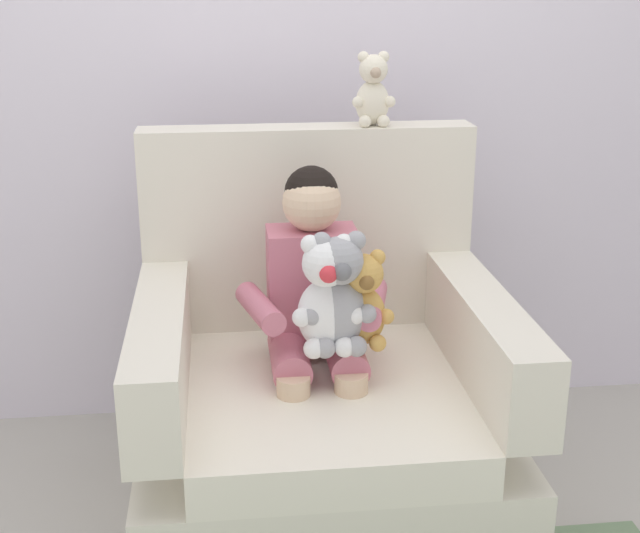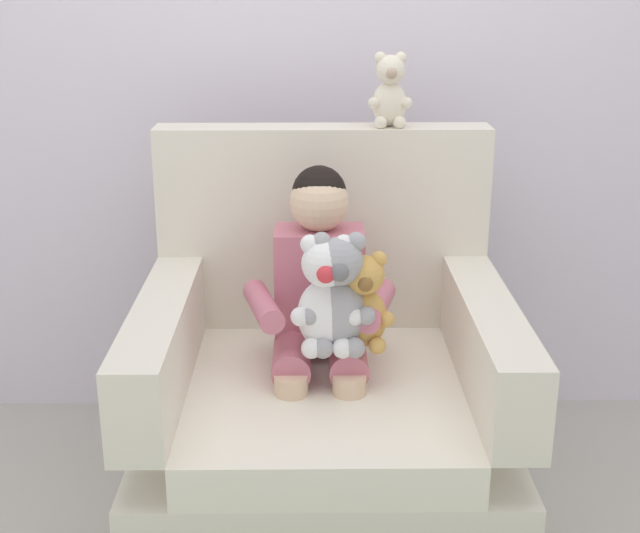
% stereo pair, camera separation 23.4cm
% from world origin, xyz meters
% --- Properties ---
extents(ground_plane, '(8.00, 8.00, 0.00)m').
position_xyz_m(ground_plane, '(0.00, 0.00, 0.00)').
color(ground_plane, '#ADA89E').
extents(back_wall, '(6.00, 0.10, 2.60)m').
position_xyz_m(back_wall, '(0.00, 0.79, 1.30)').
color(back_wall, silver).
rests_on(back_wall, ground).
extents(armchair, '(1.04, 0.99, 1.12)m').
position_xyz_m(armchair, '(0.00, 0.05, 0.35)').
color(armchair, silver).
rests_on(armchair, ground).
extents(seated_child, '(0.45, 0.39, 0.82)m').
position_xyz_m(seated_child, '(-0.01, 0.09, 0.68)').
color(seated_child, '#C66B7F').
rests_on(seated_child, armchair).
extents(plush_white, '(0.20, 0.16, 0.33)m').
position_xyz_m(plush_white, '(0.00, -0.06, 0.74)').
color(plush_white, white).
rests_on(plush_white, armchair).
extents(plush_grey, '(0.20, 0.16, 0.34)m').
position_xyz_m(plush_grey, '(0.04, -0.06, 0.74)').
color(plush_grey, '#9E9EA3').
rests_on(plush_grey, armchair).
extents(plush_honey, '(0.17, 0.14, 0.28)m').
position_xyz_m(plush_honey, '(0.11, -0.04, 0.71)').
color(plush_honey, gold).
rests_on(plush_honey, armchair).
extents(plush_cream_on_backrest, '(0.13, 0.11, 0.23)m').
position_xyz_m(plush_cream_on_backrest, '(0.20, 0.42, 1.22)').
color(plush_cream_on_backrest, silver).
rests_on(plush_cream_on_backrest, armchair).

